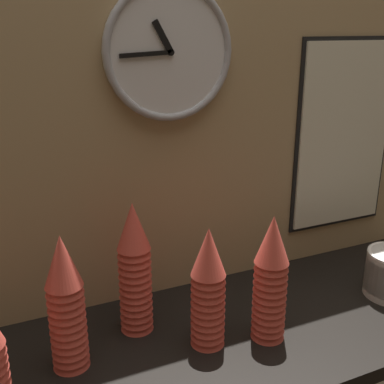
# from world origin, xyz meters

# --- Properties ---
(ground_plane) EXTENTS (1.60, 0.56, 0.04)m
(ground_plane) POSITION_xyz_m (0.00, 0.00, -0.02)
(ground_plane) COLOR black
(wall_tiled_back) EXTENTS (1.60, 0.03, 1.05)m
(wall_tiled_back) POSITION_xyz_m (0.00, 0.27, 0.53)
(wall_tiled_back) COLOR tan
(wall_tiled_back) RESTS_ON ground_plane
(cup_stack_left) EXTENTS (0.08, 0.08, 0.33)m
(cup_stack_left) POSITION_xyz_m (-0.42, 0.02, 0.16)
(cup_stack_left) COLOR #DB4C3D
(cup_stack_left) RESTS_ON ground_plane
(cup_stack_center_left) EXTENTS (0.08, 0.08, 0.35)m
(cup_stack_center_left) POSITION_xyz_m (-0.23, 0.10, 0.17)
(cup_stack_center_left) COLOR #DB4C3D
(cup_stack_center_left) RESTS_ON ground_plane
(cup_stack_center_right) EXTENTS (0.08, 0.08, 0.33)m
(cup_stack_center_right) POSITION_xyz_m (0.05, -0.07, 0.16)
(cup_stack_center_right) COLOR #DB4C3D
(cup_stack_center_right) RESTS_ON ground_plane
(cup_stack_center) EXTENTS (0.08, 0.08, 0.31)m
(cup_stack_center) POSITION_xyz_m (-0.10, -0.03, 0.15)
(cup_stack_center) COLOR #DB4C3D
(cup_stack_center) RESTS_ON ground_plane
(wall_clock) EXTENTS (0.35, 0.03, 0.35)m
(wall_clock) POSITION_xyz_m (-0.08, 0.23, 0.68)
(wall_clock) COLOR white
(menu_board) EXTENTS (0.37, 0.01, 0.61)m
(menu_board) POSITION_xyz_m (0.52, 0.24, 0.41)
(menu_board) COLOR black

